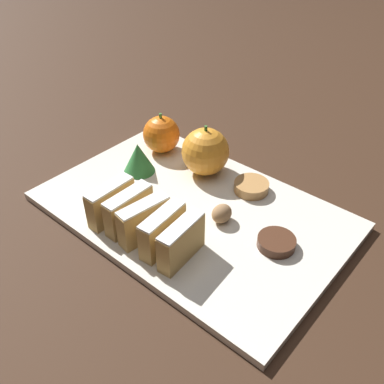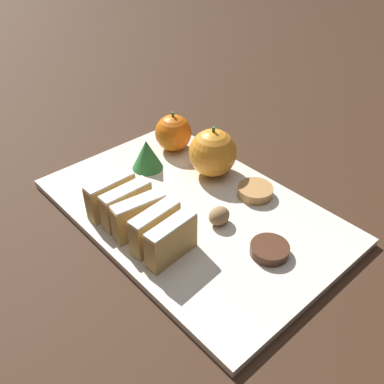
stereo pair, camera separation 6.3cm
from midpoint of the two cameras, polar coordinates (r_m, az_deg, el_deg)
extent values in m
plane|color=#382316|center=(0.66, -2.75, -3.00)|extent=(6.00, 6.00, 0.00)
cube|color=silver|center=(0.66, -2.77, -2.60)|extent=(0.30, 0.46, 0.01)
cube|color=tan|center=(0.56, -4.71, -6.87)|extent=(0.08, 0.03, 0.06)
cube|color=white|center=(0.54, -4.86, -4.65)|extent=(0.08, 0.03, 0.00)
cube|color=tan|center=(0.58, -7.10, -5.38)|extent=(0.08, 0.03, 0.06)
cube|color=white|center=(0.56, -7.32, -3.18)|extent=(0.08, 0.03, 0.00)
cube|color=tan|center=(0.59, -9.43, -4.04)|extent=(0.08, 0.03, 0.06)
cube|color=white|center=(0.58, -9.72, -1.87)|extent=(0.08, 0.03, 0.00)
cube|color=tan|center=(0.62, -11.34, -2.61)|extent=(0.08, 0.02, 0.06)
cube|color=white|center=(0.60, -11.67, -0.47)|extent=(0.08, 0.02, 0.00)
cube|color=tan|center=(0.64, -13.57, -1.55)|extent=(0.08, 0.02, 0.06)
cube|color=white|center=(0.62, -13.95, 0.55)|extent=(0.08, 0.02, 0.00)
sphere|color=orange|center=(0.78, -6.47, 7.56)|extent=(0.07, 0.07, 0.07)
cylinder|color=#38702D|center=(0.76, -6.66, 9.93)|extent=(0.01, 0.01, 0.01)
sphere|color=orange|center=(0.71, -0.78, 5.31)|extent=(0.08, 0.08, 0.08)
cylinder|color=#38702D|center=(0.69, -0.81, 8.34)|extent=(0.01, 0.01, 0.01)
ellipsoid|color=#8E6B47|center=(0.62, 1.08, -3.01)|extent=(0.03, 0.03, 0.03)
cylinder|color=#472819|center=(0.59, 8.19, -6.80)|extent=(0.05, 0.05, 0.01)
cylinder|color=#B27F47|center=(0.68, 5.31, 0.63)|extent=(0.06, 0.06, 0.02)
cone|color=#2D7538|center=(0.73, -9.65, 4.43)|extent=(0.05, 0.05, 0.05)
camera|label=1|loc=(0.03, -92.86, -2.18)|focal=40.00mm
camera|label=2|loc=(0.03, 87.14, 2.18)|focal=40.00mm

